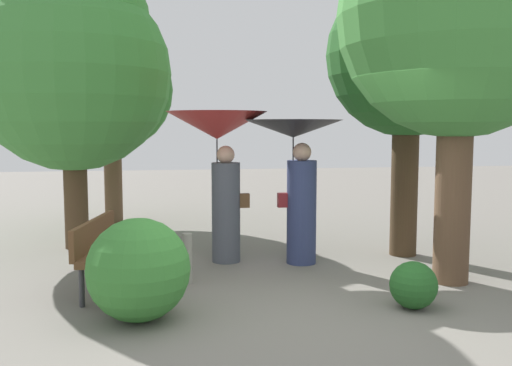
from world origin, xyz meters
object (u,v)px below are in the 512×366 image
(park_bench, at_px, (107,246))
(tree_mid_left, at_px, (111,78))
(person_right, at_px, (296,158))
(person_left, at_px, (219,146))
(tree_near_right, at_px, (408,39))
(path_marker_post, at_px, (187,259))
(tree_near_left, at_px, (71,57))

(park_bench, height_order, tree_mid_left, tree_mid_left)
(person_right, bearing_deg, tree_mid_left, 41.05)
(person_left, height_order, tree_mid_left, tree_mid_left)
(park_bench, bearing_deg, tree_near_right, -64.11)
(tree_mid_left, relative_size, path_marker_post, 6.97)
(tree_mid_left, height_order, path_marker_post, tree_mid_left)
(person_left, xyz_separation_m, tree_near_left, (-2.14, 1.29, 1.33))
(path_marker_post, bearing_deg, park_bench, -175.38)
(person_left, distance_m, path_marker_post, 1.78)
(person_left, relative_size, tree_near_right, 0.45)
(park_bench, bearing_deg, person_right, -59.57)
(person_left, bearing_deg, path_marker_post, 160.15)
(person_right, bearing_deg, tree_near_left, 69.53)
(person_left, distance_m, tree_near_left, 2.83)
(person_right, distance_m, tree_near_left, 3.85)
(tree_near_left, bearing_deg, person_left, -31.09)
(park_bench, bearing_deg, path_marker_post, -74.23)
(park_bench, bearing_deg, person_left, -40.57)
(person_right, xyz_separation_m, park_bench, (-2.49, -0.87, -0.97))
(tree_near_right, height_order, path_marker_post, tree_near_right)
(person_right, height_order, park_bench, person_right)
(path_marker_post, bearing_deg, tree_near_right, 17.51)
(person_left, bearing_deg, tree_near_right, -85.12)
(person_left, distance_m, park_bench, 2.16)
(person_right, height_order, tree_near_right, tree_near_right)
(path_marker_post, bearing_deg, tree_mid_left, 104.78)
(tree_near_left, relative_size, path_marker_post, 7.55)
(tree_near_right, xyz_separation_m, tree_mid_left, (-4.51, 3.70, -0.31))
(person_left, relative_size, park_bench, 1.36)
(park_bench, xyz_separation_m, tree_near_left, (-0.69, 2.43, 2.46))
(park_bench, height_order, tree_near_left, tree_near_left)
(person_right, distance_m, park_bench, 2.81)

